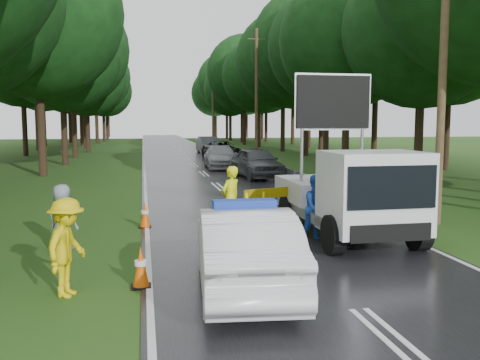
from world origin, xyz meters
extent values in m
plane|color=#1F4313|center=(0.00, 0.00, 0.00)|extent=(160.00, 160.00, 0.00)
cube|color=black|center=(0.00, 30.00, 0.01)|extent=(7.00, 140.00, 0.02)
cylinder|color=gray|center=(3.70, 0.00, 0.35)|extent=(0.12, 0.12, 0.70)
cube|color=gray|center=(3.70, 30.00, 0.55)|extent=(0.05, 60.00, 0.30)
cylinder|color=#43331F|center=(5.20, 2.00, 5.00)|extent=(0.24, 0.24, 10.00)
cylinder|color=#43331F|center=(5.20, 28.00, 5.00)|extent=(0.24, 0.24, 10.00)
cube|color=#43331F|center=(5.20, 28.00, 9.20)|extent=(1.40, 0.08, 0.08)
cylinder|color=#43331F|center=(5.20, 54.00, 5.00)|extent=(0.24, 0.24, 10.00)
cube|color=#43331F|center=(5.20, 54.00, 9.20)|extent=(1.40, 0.08, 0.08)
imported|color=silver|center=(-1.64, -3.15, 0.76)|extent=(1.96, 4.72, 1.52)
cube|color=#1938A5|center=(-1.64, -3.15, 1.59)|extent=(1.16, 0.40, 0.15)
cube|color=gray|center=(1.87, 1.28, 0.62)|extent=(2.36, 4.77, 0.28)
cube|color=silver|center=(1.84, 2.40, 1.07)|extent=(2.42, 2.75, 0.62)
cube|color=silver|center=(1.91, -0.75, 1.41)|extent=(2.29, 1.85, 1.91)
cube|color=black|center=(1.93, -1.67, 1.63)|extent=(2.08, 0.09, 0.96)
cube|color=black|center=(1.85, 1.95, 3.60)|extent=(2.14, 0.18, 1.46)
cylinder|color=black|center=(0.85, -1.00, 0.47)|extent=(0.34, 0.95, 0.94)
cylinder|color=black|center=(2.98, -0.95, 0.47)|extent=(0.34, 0.95, 0.94)
cylinder|color=black|center=(0.77, 2.60, 0.47)|extent=(0.34, 0.95, 0.94)
cylinder|color=black|center=(2.90, 2.65, 0.47)|extent=(0.34, 0.95, 0.94)
cube|color=yellow|center=(-0.66, 1.79, 0.55)|extent=(0.09, 0.09, 1.10)
cube|color=yellow|center=(-0.14, 1.99, 0.55)|extent=(0.09, 0.09, 1.10)
cube|color=yellow|center=(1.41, 2.58, 0.55)|extent=(0.09, 0.09, 1.10)
cube|color=yellow|center=(1.92, 2.78, 0.55)|extent=(0.09, 0.09, 1.10)
cube|color=#F2CC00|center=(0.63, 2.28, 1.05)|extent=(2.70, 1.07, 0.28)
imported|color=#DFF10D|center=(-1.05, 2.00, 0.92)|extent=(0.80, 0.77, 1.84)
imported|color=#1B4AB2|center=(0.95, 0.50, 0.85)|extent=(0.99, 0.88, 1.71)
imported|color=#D3B90B|center=(-4.76, -2.89, 0.88)|extent=(0.98, 1.28, 1.75)
imported|color=gray|center=(-5.35, 0.65, 0.79)|extent=(0.93, 0.85, 1.59)
imported|color=#42454A|center=(2.60, 15.54, 0.83)|extent=(2.41, 5.01, 1.65)
imported|color=#95979C|center=(1.51, 21.54, 0.72)|extent=(2.17, 5.01, 1.44)
imported|color=black|center=(2.60, 28.72, 0.73)|extent=(2.71, 5.38, 1.46)
imported|color=#3F4347|center=(2.60, 37.17, 0.78)|extent=(1.97, 4.86, 1.57)
cube|color=black|center=(-3.50, -2.64, 0.02)|extent=(0.37, 0.37, 0.03)
cone|color=#E15307|center=(-3.50, -2.64, 0.40)|extent=(0.30, 0.30, 0.76)
cube|color=black|center=(-1.00, 1.39, 0.01)|extent=(0.31, 0.31, 0.03)
cone|color=#E15307|center=(-1.00, 1.39, 0.33)|extent=(0.25, 0.25, 0.63)
cube|color=black|center=(1.40, 5.00, 0.02)|extent=(0.38, 0.38, 0.03)
cone|color=#E15307|center=(1.40, 5.00, 0.41)|extent=(0.31, 0.31, 0.78)
cube|color=black|center=(-3.40, 3.00, 0.02)|extent=(0.36, 0.36, 0.03)
cone|color=#E15307|center=(-3.40, 3.00, 0.39)|extent=(0.30, 0.30, 0.74)
cube|color=black|center=(3.45, 4.50, 0.01)|extent=(0.30, 0.30, 0.03)
cone|color=#E15307|center=(3.45, 4.50, 0.33)|extent=(0.25, 0.25, 0.63)
camera|label=1|loc=(-3.41, -12.45, 3.09)|focal=40.00mm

